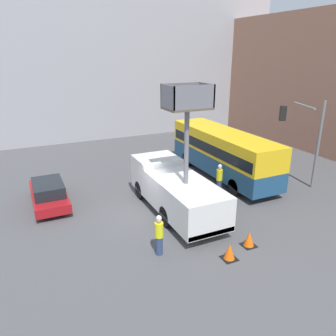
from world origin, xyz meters
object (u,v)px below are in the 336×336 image
object	(u,v)px
road_worker_directing	(219,179)
traffic_cone_near_truck	(230,252)
city_bus	(223,151)
parked_car_curbside	(49,193)
road_worker_near_truck	(159,235)
traffic_cone_mid_road	(249,239)
utility_truck	(175,187)
traffic_light_pole	(306,131)

from	to	relation	value
road_worker_directing	traffic_cone_near_truck	distance (m)	7.08
city_bus	parked_car_curbside	bearing A→B (deg)	105.99
road_worker_near_truck	traffic_cone_mid_road	distance (m)	4.21
utility_truck	traffic_cone_mid_road	xyz separation A→B (m)	(1.58, -4.52, -1.16)
traffic_cone_near_truck	parked_car_curbside	bearing A→B (deg)	125.73
traffic_cone_near_truck	parked_car_curbside	world-z (taller)	parked_car_curbside
road_worker_directing	traffic_cone_mid_road	size ratio (longest dim) A/B	2.67
city_bus	parked_car_curbside	xyz separation A→B (m)	(-11.75, 0.31, -1.17)
city_bus	traffic_cone_mid_road	bearing A→B (deg)	171.65
traffic_light_pole	road_worker_near_truck	size ratio (longest dim) A/B	2.98
road_worker_directing	traffic_cone_near_truck	bearing A→B (deg)	79.40
traffic_cone_mid_road	parked_car_curbside	size ratio (longest dim) A/B	0.15
city_bus	traffic_light_pole	bearing A→B (deg)	-122.15
road_worker_near_truck	traffic_cone_near_truck	world-z (taller)	road_worker_near_truck
traffic_light_pole	traffic_cone_near_truck	bearing A→B (deg)	-152.00
road_worker_directing	traffic_cone_near_truck	size ratio (longest dim) A/B	2.65
traffic_light_pole	parked_car_curbside	size ratio (longest dim) A/B	1.21
traffic_cone_mid_road	city_bus	bearing A→B (deg)	64.14
traffic_cone_near_truck	parked_car_curbside	size ratio (longest dim) A/B	0.15
road_worker_near_truck	road_worker_directing	size ratio (longest dim) A/B	1.00
traffic_light_pole	traffic_cone_mid_road	world-z (taller)	traffic_light_pole
road_worker_directing	parked_car_curbside	size ratio (longest dim) A/B	0.41
traffic_cone_near_truck	traffic_cone_mid_road	world-z (taller)	traffic_cone_near_truck
city_bus	road_worker_near_truck	size ratio (longest dim) A/B	5.28
city_bus	road_worker_directing	xyz separation A→B (m)	(-1.85, -2.46, -0.94)
utility_truck	parked_car_curbside	world-z (taller)	utility_truck
utility_truck	traffic_cone_near_truck	bearing A→B (deg)	-88.00
traffic_light_pole	traffic_cone_near_truck	distance (m)	10.46
traffic_light_pole	traffic_cone_mid_road	xyz separation A→B (m)	(-7.30, -4.17, -3.48)
traffic_light_pole	road_worker_directing	size ratio (longest dim) A/B	2.97
utility_truck	traffic_cone_mid_road	size ratio (longest dim) A/B	10.42
city_bus	traffic_light_pole	distance (m)	5.53
utility_truck	road_worker_near_truck	size ratio (longest dim) A/B	3.92
traffic_light_pole	traffic_cone_near_truck	size ratio (longest dim) A/B	7.89
city_bus	traffic_cone_near_truck	world-z (taller)	city_bus
city_bus	traffic_cone_near_truck	xyz separation A→B (m)	(-5.35, -8.59, -1.57)
road_worker_directing	utility_truck	bearing A→B (deg)	36.46
road_worker_near_truck	road_worker_directing	xyz separation A→B (m)	(6.09, 4.52, 0.01)
road_worker_directing	traffic_cone_near_truck	world-z (taller)	road_worker_directing
road_worker_near_truck	traffic_cone_near_truck	distance (m)	3.12
road_worker_near_truck	traffic_cone_near_truck	bearing A→B (deg)	84.34
traffic_light_pole	parked_car_curbside	xyz separation A→B (m)	(-15.11, 4.27, -3.08)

